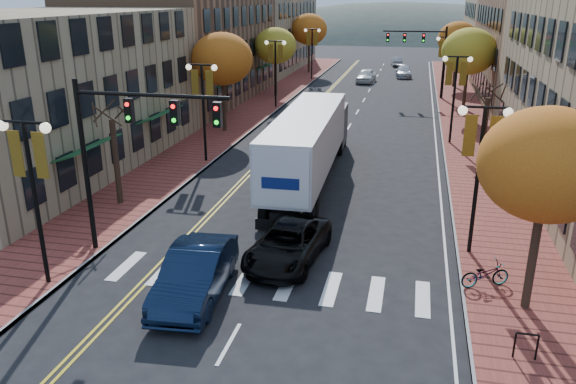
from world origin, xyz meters
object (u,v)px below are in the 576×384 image
Objects in this scene: semi_truck at (310,139)px; navy_sedan at (195,274)px; bicycle at (485,274)px; black_suv at (288,244)px.

semi_truck is 13.69m from navy_sedan.
black_suv is at bearing 60.43° from bicycle.
black_suv is at bearing 48.77° from navy_sedan.
navy_sedan is at bearing -120.18° from black_suv.
black_suv is 2.89× the size of bicycle.
black_suv is at bearing -85.71° from semi_truck.
navy_sedan is 2.96× the size of bicycle.
semi_truck is at bearing 13.67° from bicycle.
navy_sedan is 10.16m from bicycle.
black_suv is 7.34m from bicycle.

